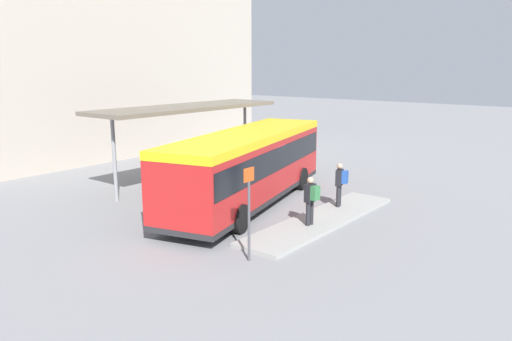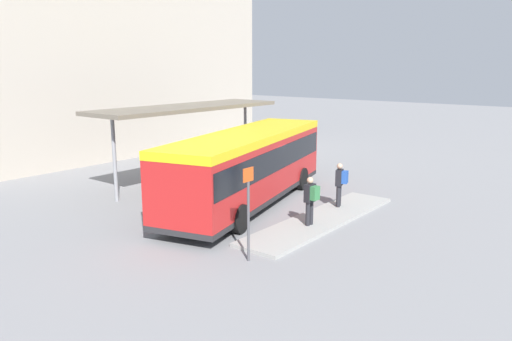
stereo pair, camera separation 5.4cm
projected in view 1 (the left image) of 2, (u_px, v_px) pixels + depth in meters
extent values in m
plane|color=gray|center=(248.00, 205.00, 20.60)|extent=(120.00, 120.00, 0.00)
cube|color=#9E9E99|center=(322.00, 219.00, 18.44)|extent=(8.24, 1.80, 0.12)
cube|color=red|center=(248.00, 165.00, 20.26)|extent=(11.07, 5.20, 2.66)
cube|color=yellow|center=(248.00, 136.00, 20.01)|extent=(11.09, 5.23, 0.30)
cube|color=black|center=(248.00, 157.00, 20.19)|extent=(10.87, 5.18, 0.93)
cube|color=black|center=(292.00, 139.00, 25.00)|extent=(0.67, 2.29, 1.02)
cube|color=#28282B|center=(248.00, 194.00, 20.51)|extent=(11.08, 5.21, 0.20)
cylinder|color=black|center=(253.00, 174.00, 23.97)|extent=(1.06, 0.53, 1.02)
cylinder|color=black|center=(302.00, 179.00, 23.02)|extent=(1.06, 0.53, 1.02)
cylinder|color=black|center=(179.00, 211.00, 17.98)|extent=(1.06, 0.53, 1.02)
cylinder|color=black|center=(240.00, 219.00, 17.02)|extent=(1.06, 0.53, 1.02)
cylinder|color=#232328|center=(308.00, 214.00, 17.46)|extent=(0.16, 0.16, 0.85)
cylinder|color=#232328|center=(311.00, 213.00, 17.60)|extent=(0.16, 0.16, 0.85)
cube|color=black|center=(310.00, 193.00, 17.37)|extent=(0.44, 0.26, 0.64)
cube|color=#337542|center=(315.00, 193.00, 17.23)|extent=(0.33, 0.23, 0.48)
sphere|color=tan|center=(310.00, 180.00, 17.28)|extent=(0.23, 0.23, 0.23)
cylinder|color=#232328|center=(338.00, 196.00, 19.76)|extent=(0.16, 0.16, 0.86)
cylinder|color=#232328|center=(339.00, 195.00, 19.93)|extent=(0.16, 0.16, 0.86)
cube|color=black|center=(339.00, 177.00, 19.69)|extent=(0.48, 0.34, 0.64)
cube|color=#234CA3|center=(345.00, 177.00, 19.60)|extent=(0.37, 0.29, 0.49)
sphere|color=tan|center=(340.00, 166.00, 19.60)|extent=(0.23, 0.23, 0.23)
torus|color=black|center=(297.00, 158.00, 29.22)|extent=(0.07, 0.66, 0.66)
torus|color=black|center=(310.00, 160.00, 28.65)|extent=(0.07, 0.66, 0.66)
cylinder|color=gold|center=(303.00, 155.00, 28.89)|extent=(0.06, 0.70, 0.04)
cylinder|color=gold|center=(306.00, 156.00, 28.80)|extent=(0.04, 0.04, 0.32)
cube|color=black|center=(306.00, 153.00, 28.77)|extent=(0.08, 0.18, 0.04)
cylinder|color=gold|center=(298.00, 153.00, 29.10)|extent=(0.48, 0.05, 0.03)
torus|color=black|center=(288.00, 155.00, 29.96)|extent=(0.06, 0.69, 0.69)
torus|color=black|center=(301.00, 157.00, 29.38)|extent=(0.06, 0.69, 0.69)
cylinder|color=orange|center=(294.00, 152.00, 29.62)|extent=(0.05, 0.73, 0.04)
cylinder|color=orange|center=(297.00, 154.00, 29.53)|extent=(0.04, 0.04, 0.34)
cube|color=black|center=(297.00, 151.00, 29.49)|extent=(0.07, 0.18, 0.04)
cylinder|color=orange|center=(289.00, 150.00, 29.84)|extent=(0.48, 0.04, 0.03)
torus|color=black|center=(276.00, 154.00, 30.37)|extent=(0.09, 0.70, 0.70)
torus|color=black|center=(288.00, 156.00, 29.76)|extent=(0.09, 0.70, 0.70)
cylinder|color=silver|center=(282.00, 151.00, 30.02)|extent=(0.08, 0.74, 0.04)
cylinder|color=silver|center=(284.00, 152.00, 29.92)|extent=(0.04, 0.04, 0.34)
cube|color=black|center=(284.00, 149.00, 29.88)|extent=(0.08, 0.18, 0.04)
cylinder|color=silver|center=(277.00, 149.00, 30.25)|extent=(0.48, 0.06, 0.03)
cube|color=#706656|center=(188.00, 108.00, 23.69)|extent=(10.09, 2.85, 0.18)
cylinder|color=gray|center=(114.00, 160.00, 20.78)|extent=(0.16, 0.16, 3.58)
cylinder|color=gray|center=(245.00, 137.00, 27.37)|extent=(0.16, 0.16, 3.58)
cylinder|color=slate|center=(271.00, 174.00, 24.91)|extent=(0.83, 0.83, 0.62)
sphere|color=#337F38|center=(271.00, 161.00, 24.77)|extent=(0.95, 0.95, 0.95)
cylinder|color=#4C4C51|center=(249.00, 222.00, 14.46)|extent=(0.08, 0.08, 2.40)
cube|color=#D84C19|center=(249.00, 175.00, 14.17)|extent=(0.44, 0.03, 0.40)
cube|color=#B2A899|center=(74.00, 68.00, 34.43)|extent=(22.11, 13.77, 10.90)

